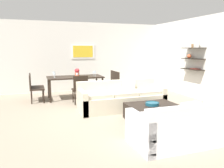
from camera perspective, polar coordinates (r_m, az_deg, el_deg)
The scene contains 19 objects.
ground_plane at distance 6.01m, azimuth 2.29°, elevation -7.27°, with size 18.00×18.00×0.00m, color gray.
back_wall_unit at distance 9.22m, azimuth -4.09°, elevation 6.95°, with size 8.40×0.09×2.70m.
right_wall_shelf_unit at distance 7.89m, azimuth 21.64°, elevation 5.97°, with size 0.34×8.20×2.70m.
sofa_beige at distance 6.29m, azimuth 2.38°, elevation -3.78°, with size 2.37×0.90×0.78m.
loveseat_white at distance 4.20m, azimuth 15.78°, elevation -10.73°, with size 1.51×0.90×0.78m.
coffee_table at distance 5.35m, azimuth 10.80°, elevation -7.39°, with size 1.16×1.07×0.38m.
decorative_bowl at distance 5.31m, azimuth 10.19°, elevation -4.94°, with size 0.32×0.32×0.07m.
dining_table at distance 7.68m, azimuth -9.37°, elevation 1.37°, with size 1.83×0.87×0.75m.
dining_chair_right_far at distance 8.21m, azimuth -0.47°, elevation 0.77°, with size 0.44×0.44×0.88m.
dining_chair_left_near at distance 7.40m, azimuth -19.20°, elevation -0.67°, with size 0.44×0.44×0.88m.
dining_chair_left_far at distance 7.78m, azimuth -19.22°, elevation -0.20°, with size 0.44×0.44×0.88m.
dining_chair_right_near at distance 7.85m, azimuth 0.45°, elevation 0.38°, with size 0.44×0.44×0.88m.
dining_chair_foot at distance 6.88m, azimuth -8.11°, elevation -0.94°, with size 0.44×0.44×0.88m.
wine_glass_foot at distance 7.28m, azimuth -8.89°, elevation 2.51°, with size 0.08×0.08×0.16m.
wine_glass_right_far at distance 7.90m, azimuth -4.69°, elevation 2.95°, with size 0.08×0.08×0.15m.
wine_glass_right_near at distance 7.69m, azimuth -4.28°, elevation 3.01°, with size 0.06×0.06×0.19m.
wine_glass_left_far at distance 7.67m, azimuth -14.56°, elevation 2.71°, with size 0.08×0.08×0.18m.
wine_glass_left_near at distance 7.46m, azimuth -14.41°, elevation 2.44°, with size 0.06×0.06×0.17m.
centerpiece_vase at distance 7.71m, azimuth -8.89°, elevation 3.01°, with size 0.16×0.16×0.27m.
Camera 1 is at (-2.13, -5.36, 1.69)m, focal length 35.94 mm.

